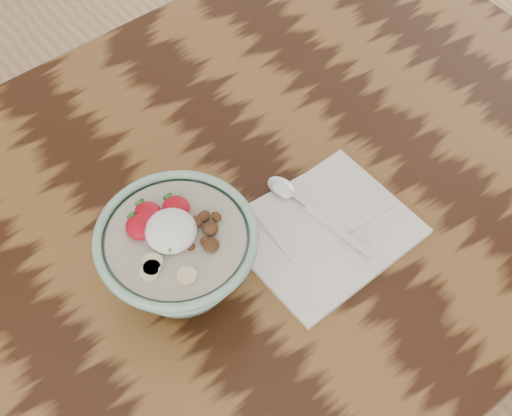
{
  "coord_description": "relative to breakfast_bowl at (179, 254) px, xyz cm",
  "views": [
    {
      "loc": [
        -21.76,
        -50.76,
        163.57
      ],
      "look_at": [
        10.43,
        -9.25,
        87.52
      ],
      "focal_mm": 50.0,
      "sensor_mm": 36.0,
      "label": 1
    }
  ],
  "objects": [
    {
      "name": "napkin",
      "position": [
        21.44,
        -5.61,
        -6.66
      ],
      "size": [
        25.03,
        20.77,
        1.51
      ],
      "rotation": [
        0.0,
        0.0,
        0.03
      ],
      "color": "white",
      "rests_on": "table"
    },
    {
      "name": "table",
      "position": [
        0.1,
        6.02,
        -16.59
      ],
      "size": [
        160.0,
        90.0,
        75.0
      ],
      "color": "black",
      "rests_on": "ground"
    },
    {
      "name": "breakfast_bowl",
      "position": [
        0.0,
        0.0,
        0.0
      ],
      "size": [
        21.36,
        21.36,
        14.64
      ],
      "rotation": [
        0.0,
        0.0,
        -0.08
      ],
      "color": "#88B89F",
      "rests_on": "table"
    },
    {
      "name": "spoon",
      "position": [
        20.78,
        0.39,
        -5.35
      ],
      "size": [
        5.34,
        19.9,
        1.04
      ],
      "rotation": [
        0.0,
        0.0,
        0.16
      ],
      "color": "silver",
      "rests_on": "napkin"
    }
  ]
}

